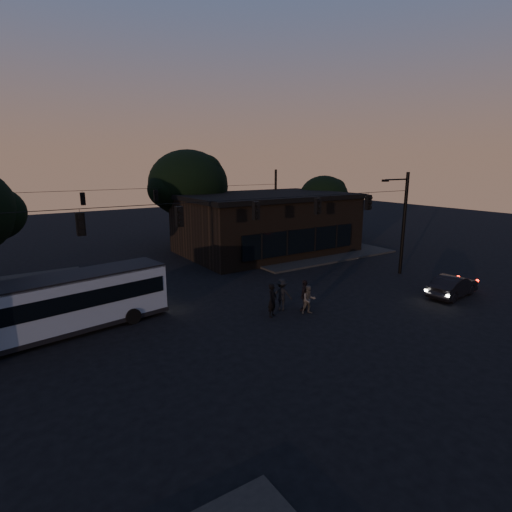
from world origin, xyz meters
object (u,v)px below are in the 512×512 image
pedestrian_c (305,295)px  bus (62,302)px  building (266,223)px  pedestrian_a (272,300)px  pedestrian_d (282,294)px  car (453,286)px  pedestrian_b (309,300)px

pedestrian_c → bus: bearing=-51.1°
building → pedestrian_a: size_ratio=8.35×
building → bus: size_ratio=1.48×
pedestrian_c → building: bearing=-149.1°
pedestrian_c → pedestrian_d: 1.28m
building → car: bearing=-82.6°
bus → pedestrian_a: 10.47m
bus → pedestrian_a: (9.75, -3.77, -0.68)m
building → pedestrian_b: size_ratio=9.61×
pedestrian_a → pedestrian_b: (1.92, -0.76, -0.12)m
building → bus: building is taller
building → pedestrian_b: (-7.20, -14.52, -1.91)m
bus → building: bearing=18.9°
pedestrian_b → bus: bearing=175.9°
pedestrian_a → pedestrian_d: bearing=-4.3°
pedestrian_b → pedestrian_c: size_ratio=0.89×
pedestrian_c → pedestrian_d: bearing=-69.0°
building → pedestrian_a: 16.60m
bus → pedestrian_b: 12.54m
pedestrian_a → pedestrian_c: 2.06m
building → pedestrian_d: size_ratio=8.41×
bus → pedestrian_a: bearing=-30.1°
pedestrian_a → pedestrian_d: size_ratio=1.01×
building → pedestrian_c: bearing=-116.8°
pedestrian_a → pedestrian_c: size_ratio=1.02×
pedestrian_d → building: bearing=-81.0°
car → pedestrian_a: pedestrian_a is taller
pedestrian_b → pedestrian_c: bearing=93.2°
building → pedestrian_a: bearing=-123.5°
pedestrian_a → pedestrian_b: pedestrian_a is taller
car → pedestrian_a: bearing=66.5°
bus → pedestrian_c: bus is taller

